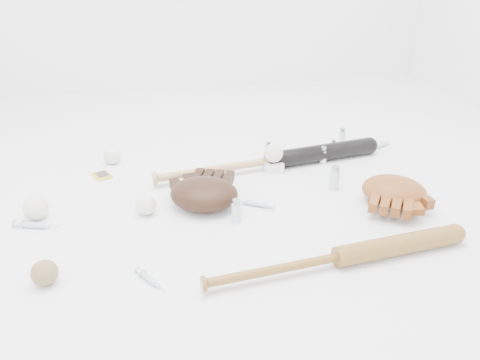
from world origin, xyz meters
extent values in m
plane|color=white|center=(0.00, 0.00, 0.00)|extent=(3.00, 3.00, 0.00)
cube|color=gold|center=(-0.51, 0.30, 0.00)|extent=(0.09, 0.10, 0.00)
cube|color=white|center=(0.16, 0.21, 0.02)|extent=(0.07, 0.07, 0.04)
sphere|color=silver|center=(0.16, 0.21, 0.08)|extent=(0.08, 0.08, 0.08)
sphere|color=silver|center=(-0.70, 0.01, 0.04)|extent=(0.08, 0.08, 0.08)
sphere|color=silver|center=(-0.47, 0.42, 0.04)|extent=(0.07, 0.07, 0.07)
sphere|color=silver|center=(-0.35, -0.03, 0.03)|extent=(0.07, 0.07, 0.07)
sphere|color=olive|center=(-0.62, -0.34, 0.04)|extent=(0.07, 0.07, 0.07)
cylinder|color=silver|center=(0.54, 0.42, 0.04)|extent=(0.03, 0.03, 0.08)
cylinder|color=silver|center=(0.46, 0.33, 0.03)|extent=(0.02, 0.02, 0.06)
cylinder|color=silver|center=(0.18, 0.34, 0.03)|extent=(0.03, 0.03, 0.07)
cylinder|color=silver|center=(0.34, 0.01, 0.05)|extent=(0.04, 0.04, 0.09)
cylinder|color=silver|center=(-0.06, -0.14, 0.04)|extent=(0.03, 0.03, 0.08)
cylinder|color=silver|center=(0.38, 0.24, 0.04)|extent=(0.03, 0.03, 0.07)
camera|label=1|loc=(-0.32, -1.42, 0.81)|focal=35.00mm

